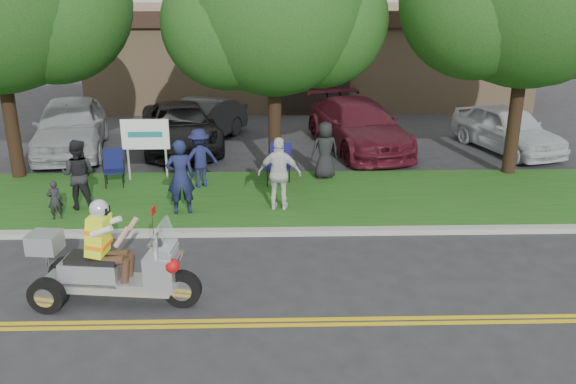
{
  "coord_description": "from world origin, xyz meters",
  "views": [
    {
      "loc": [
        0.43,
        -9.02,
        5.27
      ],
      "look_at": [
        0.72,
        2.0,
        1.35
      ],
      "focal_mm": 38.0,
      "sensor_mm": 36.0,
      "label": 1
    }
  ],
  "objects_px": {
    "parked_car_right": "(358,125)",
    "parked_car_mid": "(181,127)",
    "spectator_adult_mid": "(79,174)",
    "lawn_chair_b": "(114,165)",
    "trike_scooter": "(108,268)",
    "spectator_adult_right": "(280,174)",
    "parked_car_left": "(199,122)",
    "parked_car_far_right": "(507,128)",
    "spectator_adult_left": "(180,177)",
    "lawn_chair_a": "(279,161)",
    "parked_car_far_left": "(70,126)"
  },
  "relations": [
    {
      "from": "parked_car_left",
      "to": "parked_car_far_right",
      "type": "bearing_deg",
      "value": 17.48
    },
    {
      "from": "lawn_chair_b",
      "to": "spectator_adult_left",
      "type": "height_order",
      "value": "spectator_adult_left"
    },
    {
      "from": "lawn_chair_a",
      "to": "parked_car_far_right",
      "type": "xyz_separation_m",
      "value": [
        7.24,
        3.35,
        0.02
      ]
    },
    {
      "from": "parked_car_far_left",
      "to": "parked_car_mid",
      "type": "bearing_deg",
      "value": -4.87
    },
    {
      "from": "spectator_adult_mid",
      "to": "parked_car_mid",
      "type": "relative_size",
      "value": 0.32
    },
    {
      "from": "lawn_chair_b",
      "to": "parked_car_mid",
      "type": "bearing_deg",
      "value": 63.17
    },
    {
      "from": "parked_car_mid",
      "to": "parked_car_left",
      "type": "bearing_deg",
      "value": 42.99
    },
    {
      "from": "lawn_chair_b",
      "to": "parked_car_right",
      "type": "bearing_deg",
      "value": 18.41
    },
    {
      "from": "parked_car_far_left",
      "to": "spectator_adult_mid",
      "type": "bearing_deg",
      "value": -81.95
    },
    {
      "from": "lawn_chair_b",
      "to": "parked_car_mid",
      "type": "relative_size",
      "value": 0.18
    },
    {
      "from": "lawn_chair_b",
      "to": "parked_car_far_right",
      "type": "relative_size",
      "value": 0.22
    },
    {
      "from": "lawn_chair_a",
      "to": "parked_car_right",
      "type": "xyz_separation_m",
      "value": [
        2.56,
        3.67,
        0.07
      ]
    },
    {
      "from": "lawn_chair_b",
      "to": "parked_car_left",
      "type": "xyz_separation_m",
      "value": [
        1.69,
        4.6,
        0.07
      ]
    },
    {
      "from": "parked_car_right",
      "to": "parked_car_mid",
      "type": "bearing_deg",
      "value": 164.32
    },
    {
      "from": "trike_scooter",
      "to": "parked_car_far_right",
      "type": "xyz_separation_m",
      "value": [
        10.19,
        9.33,
        0.06
      ]
    },
    {
      "from": "spectator_adult_mid",
      "to": "parked_car_far_left",
      "type": "bearing_deg",
      "value": -65.55
    },
    {
      "from": "parked_car_far_left",
      "to": "parked_car_mid",
      "type": "distance_m",
      "value": 3.39
    },
    {
      "from": "spectator_adult_left",
      "to": "parked_car_left",
      "type": "xyz_separation_m",
      "value": [
        -0.34,
        6.66,
        -0.27
      ]
    },
    {
      "from": "trike_scooter",
      "to": "lawn_chair_a",
      "type": "bearing_deg",
      "value": 70.48
    },
    {
      "from": "lawn_chair_b",
      "to": "parked_car_left",
      "type": "relative_size",
      "value": 0.22
    },
    {
      "from": "spectator_adult_left",
      "to": "parked_car_mid",
      "type": "relative_size",
      "value": 0.34
    },
    {
      "from": "lawn_chair_b",
      "to": "spectator_adult_left",
      "type": "bearing_deg",
      "value": -55.23
    },
    {
      "from": "trike_scooter",
      "to": "spectator_adult_left",
      "type": "height_order",
      "value": "trike_scooter"
    },
    {
      "from": "parked_car_right",
      "to": "parked_car_far_right",
      "type": "xyz_separation_m",
      "value": [
        4.68,
        -0.33,
        -0.05
      ]
    },
    {
      "from": "lawn_chair_a",
      "to": "parked_car_mid",
      "type": "height_order",
      "value": "parked_car_mid"
    },
    {
      "from": "trike_scooter",
      "to": "spectator_adult_right",
      "type": "distance_m",
      "value": 5.07
    },
    {
      "from": "parked_car_far_left",
      "to": "trike_scooter",
      "type": "bearing_deg",
      "value": -80.69
    },
    {
      "from": "trike_scooter",
      "to": "parked_car_right",
      "type": "bearing_deg",
      "value": 67.03
    },
    {
      "from": "spectator_adult_right",
      "to": "parked_car_far_left",
      "type": "relative_size",
      "value": 0.34
    },
    {
      "from": "lawn_chair_b",
      "to": "spectator_adult_right",
      "type": "xyz_separation_m",
      "value": [
        4.28,
        -1.85,
        0.33
      ]
    },
    {
      "from": "spectator_adult_mid",
      "to": "parked_car_mid",
      "type": "distance_m",
      "value": 5.8
    },
    {
      "from": "spectator_adult_right",
      "to": "parked_car_mid",
      "type": "distance_m",
      "value": 6.53
    },
    {
      "from": "parked_car_mid",
      "to": "parked_car_right",
      "type": "height_order",
      "value": "parked_car_right"
    },
    {
      "from": "parked_car_far_right",
      "to": "parked_car_mid",
      "type": "bearing_deg",
      "value": 159.52
    },
    {
      "from": "spectator_adult_mid",
      "to": "parked_car_left",
      "type": "height_order",
      "value": "spectator_adult_mid"
    },
    {
      "from": "spectator_adult_mid",
      "to": "parked_car_far_right",
      "type": "height_order",
      "value": "spectator_adult_mid"
    },
    {
      "from": "trike_scooter",
      "to": "lawn_chair_b",
      "type": "xyz_separation_m",
      "value": [
        -1.35,
        5.98,
        -0.02
      ]
    },
    {
      "from": "lawn_chair_b",
      "to": "spectator_adult_right",
      "type": "bearing_deg",
      "value": -33.22
    },
    {
      "from": "parked_car_left",
      "to": "parked_car_right",
      "type": "xyz_separation_m",
      "value": [
        5.17,
        -0.91,
        0.07
      ]
    },
    {
      "from": "lawn_chair_a",
      "to": "spectator_adult_left",
      "type": "height_order",
      "value": "spectator_adult_left"
    },
    {
      "from": "lawn_chair_b",
      "to": "spectator_adult_mid",
      "type": "distance_m",
      "value": 1.75
    },
    {
      "from": "lawn_chair_a",
      "to": "lawn_chair_b",
      "type": "distance_m",
      "value": 4.3
    },
    {
      "from": "lawn_chair_b",
      "to": "parked_car_far_left",
      "type": "height_order",
      "value": "parked_car_far_left"
    },
    {
      "from": "spectator_adult_left",
      "to": "parked_car_far_left",
      "type": "distance_m",
      "value": 7.0
    },
    {
      "from": "spectator_adult_left",
      "to": "parked_car_far_left",
      "type": "relative_size",
      "value": 0.35
    },
    {
      "from": "spectator_adult_left",
      "to": "parked_car_right",
      "type": "xyz_separation_m",
      "value": [
        4.83,
        5.75,
        -0.2
      ]
    },
    {
      "from": "spectator_adult_left",
      "to": "parked_car_mid",
      "type": "height_order",
      "value": "spectator_adult_left"
    },
    {
      "from": "trike_scooter",
      "to": "lawn_chair_a",
      "type": "height_order",
      "value": "trike_scooter"
    },
    {
      "from": "spectator_adult_left",
      "to": "spectator_adult_mid",
      "type": "xyz_separation_m",
      "value": [
        -2.4,
        0.38,
        -0.04
      ]
    },
    {
      "from": "parked_car_mid",
      "to": "lawn_chair_a",
      "type": "bearing_deg",
      "value": -62.84
    }
  ]
}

